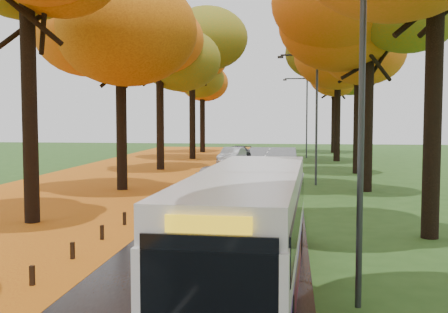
% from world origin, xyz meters
% --- Properties ---
extents(road, '(6.50, 90.00, 0.04)m').
position_xyz_m(road, '(0.00, 25.00, 0.02)').
color(road, black).
rests_on(road, ground).
extents(centre_line, '(0.12, 90.00, 0.01)m').
position_xyz_m(centre_line, '(0.00, 25.00, 0.04)').
color(centre_line, silver).
rests_on(centre_line, road).
extents(leaf_verge, '(12.00, 90.00, 0.02)m').
position_xyz_m(leaf_verge, '(-9.00, 25.00, 0.01)').
color(leaf_verge, '#972F0D').
rests_on(leaf_verge, ground).
extents(leaf_drift, '(0.90, 90.00, 0.01)m').
position_xyz_m(leaf_drift, '(-3.05, 25.00, 0.04)').
color(leaf_drift, orange).
rests_on(leaf_drift, road).
extents(trees_left, '(9.20, 74.00, 13.88)m').
position_xyz_m(trees_left, '(-7.18, 27.06, 9.53)').
color(trees_left, black).
rests_on(trees_left, ground).
extents(trees_right, '(9.30, 74.20, 13.96)m').
position_xyz_m(trees_right, '(7.19, 26.91, 9.69)').
color(trees_right, black).
rests_on(trees_right, ground).
extents(streetlamp_near, '(2.45, 0.18, 8.00)m').
position_xyz_m(streetlamp_near, '(3.95, 8.00, 4.71)').
color(streetlamp_near, '#333538').
rests_on(streetlamp_near, ground).
extents(streetlamp_mid, '(2.45, 0.18, 8.00)m').
position_xyz_m(streetlamp_mid, '(3.95, 30.00, 4.71)').
color(streetlamp_mid, '#333538').
rests_on(streetlamp_mid, ground).
extents(streetlamp_far, '(2.45, 0.18, 8.00)m').
position_xyz_m(streetlamp_far, '(3.95, 52.00, 4.71)').
color(streetlamp_far, '#333538').
rests_on(streetlamp_far, ground).
extents(bus, '(2.91, 10.88, 2.84)m').
position_xyz_m(bus, '(1.67, 9.18, 1.53)').
color(bus, '#540D1C').
rests_on(bus, road).
extents(car_white, '(2.02, 3.82, 1.24)m').
position_xyz_m(car_white, '(-2.13, 28.52, 0.66)').
color(car_white, '#BABABF').
rests_on(car_white, road).
extents(car_silver, '(2.19, 4.68, 1.48)m').
position_xyz_m(car_silver, '(-2.34, 43.13, 0.78)').
color(car_silver, '#97999E').
rests_on(car_silver, road).
extents(car_dark, '(2.87, 5.02, 1.37)m').
position_xyz_m(car_dark, '(-2.35, 46.54, 0.73)').
color(car_dark, black).
rests_on(car_dark, road).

